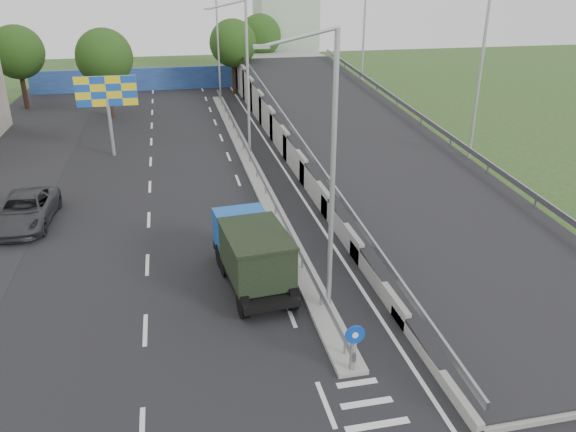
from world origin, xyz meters
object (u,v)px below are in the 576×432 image
object	(u,v)px
church	(285,30)
billboard	(107,96)
lamp_post_near	(328,164)
lamp_post_mid	(245,71)
sign_bollard	(354,347)
parked_car_c	(25,210)
lamp_post_far	(216,39)
dump_truck	(252,251)

from	to	relation	value
church	billboard	world-z (taller)	church
lamp_post_near	lamp_post_mid	xyz separation A→B (m)	(0.00, 20.00, 0.00)
sign_bollard	parked_car_c	distance (m)	19.23
lamp_post_far	dump_truck	world-z (taller)	lamp_post_far
lamp_post_mid	billboard	world-z (taller)	lamp_post_mid
lamp_post_mid	billboard	size ratio (longest dim) A/B	1.83
lamp_post_mid	church	world-z (taller)	church
sign_bollard	parked_car_c	size ratio (longest dim) A/B	0.30
church	parked_car_c	xyz separation A→B (m)	(-22.51, -43.23, -4.54)
church	lamp_post_far	bearing A→B (deg)	-125.24
lamp_post_near	lamp_post_mid	world-z (taller)	same
parked_car_c	lamp_post_mid	bearing A→B (deg)	38.72
church	billboard	distance (m)	37.23
lamp_post_mid	church	size ratio (longest dim) A/B	0.73
lamp_post_mid	parked_car_c	world-z (taller)	lamp_post_mid
sign_bollard	lamp_post_far	size ratio (longest dim) A/B	0.17
lamp_post_far	dump_truck	size ratio (longest dim) A/B	1.64
billboard	church	bearing A→B (deg)	59.30
billboard	parked_car_c	world-z (taller)	billboard
lamp_post_mid	lamp_post_far	distance (m)	20.00
sign_bollard	parked_car_c	world-z (taller)	sign_bollard
lamp_post_near	dump_truck	size ratio (longest dim) A/B	1.64
billboard	lamp_post_near	bearing A→B (deg)	-67.51
billboard	dump_truck	size ratio (longest dim) A/B	0.90
sign_bollard	lamp_post_near	xyz separation A→B (m)	(0.11, 3.83, 4.77)
lamp_post_far	church	distance (m)	17.15
lamp_post_mid	parked_car_c	size ratio (longest dim) A/B	1.82
sign_bollard	lamp_post_mid	distance (m)	24.30
lamp_post_mid	dump_truck	size ratio (longest dim) A/B	1.64
church	lamp_post_mid	bearing A→B (deg)	-106.22
lamp_post_near	sign_bollard	bearing A→B (deg)	-91.64
church	dump_truck	size ratio (longest dim) A/B	2.25
sign_bollard	lamp_post_far	bearing A→B (deg)	89.86
lamp_post_far	billboard	size ratio (longest dim) A/B	1.83
lamp_post_near	church	size ratio (longest dim) A/B	0.73
lamp_post_mid	billboard	bearing A→B (deg)	167.62
lamp_post_far	billboard	bearing A→B (deg)	-116.84
dump_truck	parked_car_c	xyz separation A→B (m)	(-10.30, 8.22, -0.68)
billboard	dump_truck	world-z (taller)	billboard
lamp_post_far	dump_truck	distance (m)	37.77
lamp_post_mid	dump_truck	xyz separation A→B (m)	(-2.33, -17.44, -4.35)
lamp_post_mid	lamp_post_far	size ratio (longest dim) A/B	1.00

